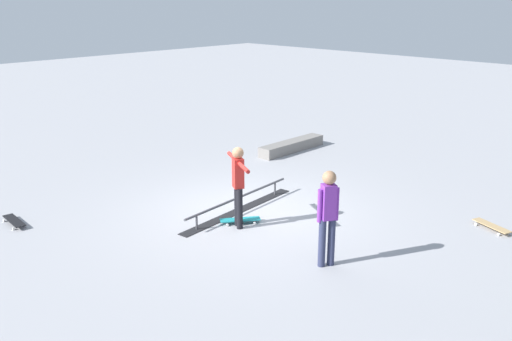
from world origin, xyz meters
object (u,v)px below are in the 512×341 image
Objects in this scene: skateboard_main at (240,220)px; bystander_purple_shirt at (328,213)px; skate_ledge at (292,146)px; skater_main at (238,181)px; loose_skateboard_black at (14,221)px; loose_skateboard_natural at (492,226)px; grind_rail at (239,205)px.

bystander_purple_shirt is at bearing 119.60° from skateboard_main.
skate_ledge is 1.48× the size of skater_main.
loose_skateboard_black is 0.99× the size of loose_skateboard_natural.
skater_main is (4.94, 2.87, 0.79)m from skate_ledge.
skate_ledge is 6.68m from loose_skateboard_natural.
bystander_purple_shirt reaches higher than loose_skateboard_black.
grind_rail is at bearing -74.42° from bystander_purple_shirt.
loose_skateboard_black is at bearing -9.25° from skateboard_main.
skate_ledge is at bearing -88.09° from loose_skateboard_black.
skateboard_main is 4.88m from loose_skateboard_natural.
skate_ledge is at bearing -31.94° from skater_main.
skateboard_main and loose_skateboard_natural have the same top height.
loose_skateboard_natural is (1.62, 6.48, -0.08)m from skate_ledge.
grind_rail is 4.34× the size of skateboard_main.
skate_ledge is 1.44× the size of bystander_purple_shirt.
skater_main is at bearing -63.31° from bystander_purple_shirt.
grind_rail is at bearing -121.83° from loose_skateboard_black.
loose_skateboard_black is (3.00, -3.28, -0.87)m from skater_main.
loose_skateboard_black is (3.15, -3.17, 0.00)m from skateboard_main.
skate_ledge reaches higher than loose_skateboard_black.
grind_rail is at bearing 27.59° from skate_ledge.
loose_skateboard_black is (2.89, -5.50, -0.87)m from bystander_purple_shirt.
loose_skateboard_black and loose_skateboard_natural have the same top height.
skate_ledge is at bearing -114.03° from skateboard_main.
skate_ledge is 2.91× the size of loose_skateboard_natural.
grind_rail is 4.48m from loose_skateboard_black.
skateboard_main is at bearing -66.73° from bystander_purple_shirt.
bystander_purple_shirt reaches higher than skate_ledge.
skateboard_main is 2.49m from bystander_purple_shirt.
bystander_purple_shirt is 3.80m from loose_skateboard_natural.
skater_main is 0.97× the size of bystander_purple_shirt.
skateboard_main is (-0.14, -0.10, -0.87)m from skater_main.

